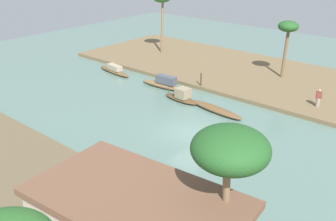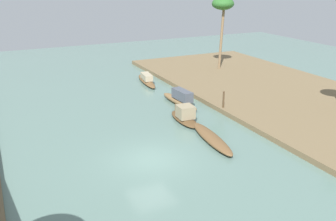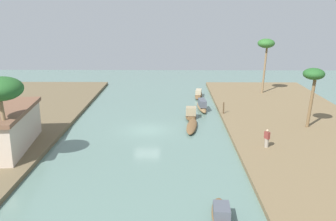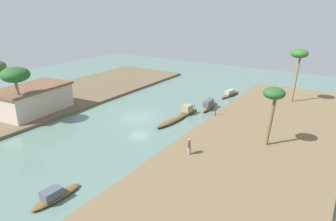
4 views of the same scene
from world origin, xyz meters
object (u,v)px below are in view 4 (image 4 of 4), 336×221
Objects in this scene: palm_tree_right_tall at (15,75)px; sampan_with_tall_canopy at (187,111)px; person_on_near_bank at (189,147)px; palm_tree_left_near at (274,96)px; sampan_downstream_large at (171,121)px; sampan_near_left_bank at (55,196)px; sampan_upstream_small at (209,105)px; riverside_building at (33,99)px; sampan_with_red_awning at (230,94)px; palm_tree_left_far at (299,55)px; mooring_post at (215,110)px.

sampan_with_tall_canopy is at bearing -46.23° from palm_tree_right_tall.
palm_tree_left_near is (5.77, -5.49, 4.21)m from person_on_near_bank.
sampan_near_left_bank is (-16.86, -0.80, 0.10)m from sampan_downstream_large.
person_on_near_bank is at bearing -22.48° from sampan_near_left_bank.
sampan_upstream_small is 0.52× the size of riverside_building.
riverside_building is (-6.28, 27.53, -3.27)m from palm_tree_left_near.
sampan_with_tall_canopy is at bearing -178.86° from person_on_near_bank.
sampan_with_red_awning is 1.05× the size of sampan_upstream_small.
sampan_downstream_large is 1.36× the size of sampan_near_left_bank.
palm_tree_right_tall is at bearing -149.54° from riverside_building.
sampan_with_tall_canopy is at bearing 137.79° from palm_tree_left_far.
mooring_post is at bearing -147.28° from sampan_upstream_small.
sampan_with_tall_canopy is 3.70m from sampan_upstream_small.
sampan_downstream_large is at bearing 139.31° from mooring_post.
palm_tree_left_near is at bearing -106.89° from sampan_with_tall_canopy.
sampan_downstream_large is 1.10× the size of sampan_upstream_small.
sampan_downstream_large is 3.76m from sampan_with_tall_canopy.
palm_tree_left_near is at bearing -85.81° from sampan_downstream_large.
riverside_building is (-11.08, 19.86, 1.03)m from mooring_post.
sampan_near_left_bank is at bearing -126.13° from riverside_building.
palm_tree_left_near reaches higher than person_on_near_bank.
person_on_near_bank is 1.22× the size of mooring_post.
person_on_near_bank is at bearing -146.27° from sampan_with_tall_canopy.
sampan_upstream_small reaches higher than sampan_downstream_large.
palm_tree_right_tall reaches higher than palm_tree_left_near.
palm_tree_left_far reaches higher than sampan_with_tall_canopy.
sampan_with_tall_canopy is 12.97m from palm_tree_left_near.
palm_tree_left_far is 1.14× the size of palm_tree_right_tall.
sampan_upstream_small is (3.41, -1.43, 0.07)m from sampan_with_tall_canopy.
mooring_post is at bearing -77.77° from sampan_with_tall_canopy.
person_on_near_bank is (-10.05, -5.75, 0.65)m from sampan_with_tall_canopy.
sampan_upstream_small is at bearing 169.18° from person_on_near_bank.
person_on_near_bank is 9.01m from palm_tree_left_near.
mooring_post is (0.52, -3.58, 0.56)m from sampan_with_tall_canopy.
person_on_near_bank is at bearing 167.67° from palm_tree_left_far.
sampan_upstream_small is (-7.22, 0.09, 0.16)m from sampan_with_red_awning.
mooring_post is at bearing 162.99° from person_on_near_bank.
mooring_post is (-2.89, -2.15, 0.50)m from sampan_upstream_small.
sampan_upstream_small is at bearing -42.55° from palm_tree_right_tall.
sampan_downstream_large is at bearing -177.45° from sampan_with_tall_canopy.
palm_tree_left_near is 27.01m from palm_tree_right_tall.
palm_tree_right_tall reaches higher than sampan_upstream_small.
palm_tree_right_tall is at bearing 131.77° from sampan_downstream_large.
sampan_downstream_large is 1.45× the size of sampan_with_tall_canopy.
sampan_with_red_awning is (10.63, -1.52, -0.09)m from sampan_with_tall_canopy.
sampan_near_left_bank is 0.70× the size of palm_tree_left_near.
mooring_post is at bearing 147.99° from palm_tree_left_far.
palm_tree_left_near is 0.78× the size of palm_tree_left_far.
sampan_upstream_small is 0.86× the size of palm_tree_left_near.
sampan_with_tall_canopy reaches higher than sampan_with_red_awning.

